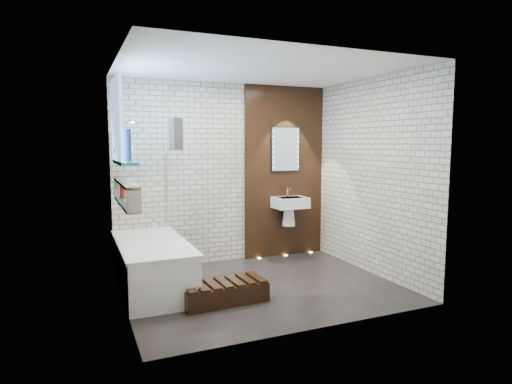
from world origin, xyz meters
name	(u,v)px	position (x,y,z in m)	size (l,w,h in m)	color
ground	(261,287)	(0.00, 0.00, 0.00)	(3.20, 3.20, 0.00)	black
room_shell	(261,181)	(0.00, 0.00, 1.30)	(3.24, 3.20, 2.60)	#AEA48A
walnut_panel	(284,172)	(0.95, 1.27, 1.30)	(1.30, 0.06, 2.60)	black
clerestory_window	(118,129)	(-1.57, 0.35, 1.90)	(0.18, 1.00, 0.94)	#7FADE0
display_niche	(126,194)	(-1.53, 0.15, 1.20)	(0.14, 1.30, 0.26)	teal
bathtub	(152,265)	(-1.22, 0.45, 0.29)	(0.79, 1.74, 0.70)	white
bath_screen	(172,179)	(-0.87, 0.89, 1.28)	(0.01, 0.78, 1.40)	white
towel	(176,134)	(-0.87, 0.62, 1.85)	(0.11, 0.29, 0.38)	black
shower_head	(136,123)	(-1.30, 0.95, 2.00)	(0.18, 0.18, 0.02)	silver
washbasin	(290,207)	(0.95, 1.07, 0.79)	(0.50, 0.36, 0.58)	white
led_mirror	(286,149)	(0.95, 1.23, 1.65)	(0.50, 0.02, 0.70)	black
walnut_step	(224,293)	(-0.58, -0.30, 0.10)	(0.94, 0.42, 0.21)	black
niche_bottles	(127,198)	(-1.53, 0.09, 1.16)	(0.06, 0.86, 0.15)	maroon
sill_vases	(124,150)	(-1.50, 0.45, 1.66)	(0.22, 0.52, 0.35)	#131336
floor_uplights	(286,255)	(0.95, 1.20, 0.01)	(0.96, 0.06, 0.01)	#FFD899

